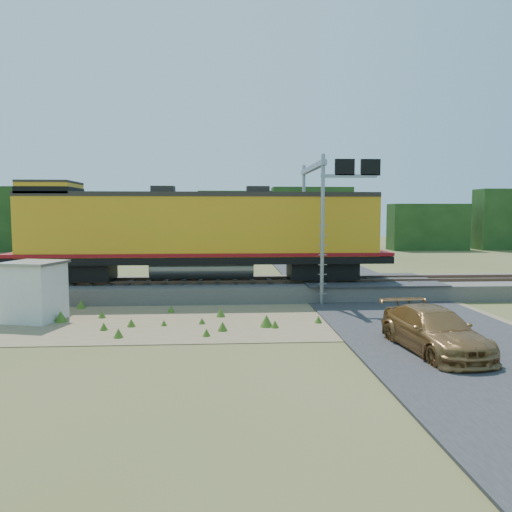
{
  "coord_description": "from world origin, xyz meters",
  "views": [
    {
      "loc": [
        -0.54,
        -19.93,
        4.41
      ],
      "look_at": [
        0.91,
        3.0,
        2.4
      ],
      "focal_mm": 35.0,
      "sensor_mm": 36.0,
      "label": 1
    }
  ],
  "objects": [
    {
      "name": "ballast",
      "position": [
        0.0,
        6.0,
        0.4
      ],
      "size": [
        70.0,
        5.0,
        0.8
      ],
      "primitive_type": "cube",
      "color": "slate",
      "rests_on": "ground"
    },
    {
      "name": "weed_clumps",
      "position": [
        -3.5,
        0.1,
        0.0
      ],
      "size": [
        15.0,
        6.2,
        0.56
      ],
      "primitive_type": null,
      "color": "#40661D",
      "rests_on": "ground"
    },
    {
      "name": "rails",
      "position": [
        0.0,
        6.0,
        0.88
      ],
      "size": [
        70.0,
        1.54,
        0.16
      ],
      "color": "brown",
      "rests_on": "ballast"
    },
    {
      "name": "car",
      "position": [
        6.04,
        -4.89,
        0.7
      ],
      "size": [
        2.43,
        4.98,
        1.39
      ],
      "primitive_type": "imported",
      "rotation": [
        0.0,
        0.0,
        0.1
      ],
      "color": "olive",
      "rests_on": "ground"
    },
    {
      "name": "tree_line_north",
      "position": [
        0.0,
        38.0,
        3.07
      ],
      "size": [
        130.0,
        3.0,
        6.5
      ],
      "color": "#1B3413",
      "rests_on": "ground"
    },
    {
      "name": "shed",
      "position": [
        -8.23,
        0.56,
        1.24
      ],
      "size": [
        2.51,
        2.51,
        2.44
      ],
      "rotation": [
        0.0,
        0.0,
        -0.25
      ],
      "color": "silver",
      "rests_on": "ground"
    },
    {
      "name": "ground",
      "position": [
        0.0,
        0.0,
        0.0
      ],
      "size": [
        140.0,
        140.0,
        0.0
      ],
      "primitive_type": "plane",
      "color": "#475123",
      "rests_on": "ground"
    },
    {
      "name": "dirt_shoulder",
      "position": [
        -2.0,
        0.5,
        0.01
      ],
      "size": [
        26.0,
        8.0,
        0.03
      ],
      "primitive_type": "cube",
      "color": "#8C7754",
      "rests_on": "ground"
    },
    {
      "name": "locomotive",
      "position": [
        -2.01,
        6.0,
        3.43
      ],
      "size": [
        19.42,
        2.96,
        5.01
      ],
      "color": "black",
      "rests_on": "rails"
    },
    {
      "name": "signal_gantry",
      "position": [
        4.41,
        5.33,
        5.34
      ],
      "size": [
        2.82,
        6.2,
        7.12
      ],
      "color": "gray",
      "rests_on": "ground"
    },
    {
      "name": "road",
      "position": [
        7.0,
        0.74,
        0.09
      ],
      "size": [
        7.0,
        66.0,
        0.86
      ],
      "color": "#38383A",
      "rests_on": "ground"
    }
  ]
}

